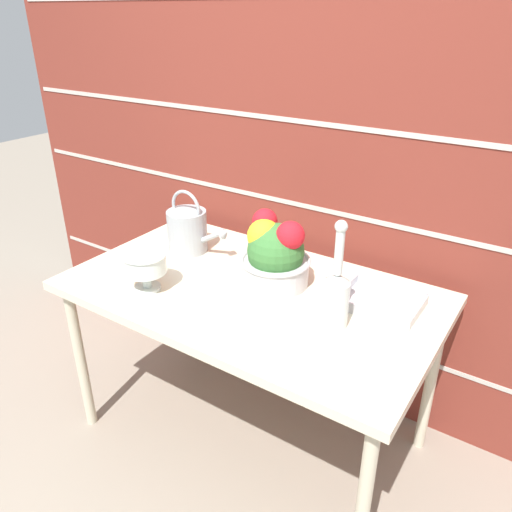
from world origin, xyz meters
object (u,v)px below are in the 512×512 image
Objects in this scene: watering_can at (188,230)px; crystal_pedestal_bowl at (145,265)px; flower_planter at (275,254)px; glass_decanter at (336,294)px; wire_tray at (380,303)px.

watering_can is 1.87× the size of crystal_pedestal_bowl.
flower_planter reaches higher than crystal_pedestal_bowl.
glass_decanter is (0.78, -0.17, 0.02)m from watering_can.
wire_tray is at bearing 1.90° from watering_can.
wire_tray is at bearing 25.83° from crystal_pedestal_bowl.
flower_planter reaches higher than watering_can.
glass_decanter is at bearing -12.55° from watering_can.
crystal_pedestal_bowl is 0.60× the size of flower_planter.
glass_decanter is (0.69, 0.17, 0.02)m from crystal_pedestal_bowl.
watering_can is 0.47m from flower_planter.
wire_tray is (0.40, 0.07, -0.11)m from flower_planter.
crystal_pedestal_bowl is at bearing -75.26° from watering_can.
flower_planter is at bearing 156.96° from glass_decanter.
glass_decanter is at bearing -113.11° from wire_tray.
glass_decanter is at bearing 14.10° from crystal_pedestal_bowl.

